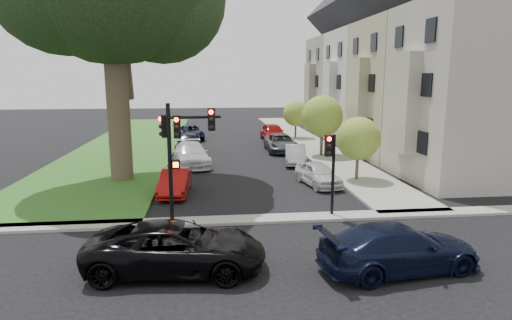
{
  "coord_description": "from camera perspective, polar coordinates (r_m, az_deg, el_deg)",
  "views": [
    {
      "loc": [
        -2.25,
        -14.92,
        5.88
      ],
      "look_at": [
        0.0,
        5.0,
        2.0
      ],
      "focal_mm": 30.0,
      "sensor_mm": 36.0,
      "label": 1
    }
  ],
  "objects": [
    {
      "name": "small_tree_c",
      "position": [
        41.61,
        5.33,
        6.19
      ],
      "size": [
        2.47,
        2.47,
        3.7
      ],
      "color": "#392C1B",
      "rests_on": "ground"
    },
    {
      "name": "car_parked_7",
      "position": [
        34.82,
        -9.04,
        2.35
      ],
      "size": [
        2.13,
        4.54,
        1.5
      ],
      "primitive_type": "imported",
      "rotation": [
        0.0,
        0.0,
        -0.08
      ],
      "color": "black",
      "rests_on": "ground"
    },
    {
      "name": "grass_strip",
      "position": [
        39.93,
        -16.11,
        2.14
      ],
      "size": [
        8.0,
        44.0,
        0.12
      ],
      "primitive_type": "cube",
      "color": "#2E5E20",
      "rests_on": "ground"
    },
    {
      "name": "house_c",
      "position": [
        40.68,
        15.08,
        12.07
      ],
      "size": [
        7.7,
        7.55,
        15.97
      ],
      "color": "#BAB4AA",
      "rests_on": "ground"
    },
    {
      "name": "sidewalk_cross",
      "position": [
        18.04,
        1.08,
        -7.87
      ],
      "size": [
        60.0,
        1.0,
        0.12
      ],
      "primitive_type": "cube",
      "color": "gray",
      "rests_on": "ground"
    },
    {
      "name": "house_a",
      "position": [
        27.25,
        26.83,
        12.02
      ],
      "size": [
        7.7,
        7.55,
        15.97
      ],
      "color": "#9C9A8D",
      "rests_on": "ground"
    },
    {
      "name": "small_tree_b",
      "position": [
        32.22,
        8.83,
        5.8
      ],
      "size": [
        3.06,
        3.06,
        4.6
      ],
      "color": "#392C1B",
      "rests_on": "ground"
    },
    {
      "name": "ground",
      "position": [
        16.2,
        2.02,
        -10.34
      ],
      "size": [
        140.0,
        140.0,
        0.0
      ],
      "primitive_type": "plane",
      "color": "black",
      "rests_on": "ground"
    },
    {
      "name": "car_parked_3",
      "position": [
        40.54,
        2.25,
        3.75
      ],
      "size": [
        2.14,
        4.81,
        1.61
      ],
      "primitive_type": "imported",
      "rotation": [
        0.0,
        0.0,
        0.05
      ],
      "color": "maroon",
      "rests_on": "ground"
    },
    {
      "name": "car_cross_far",
      "position": [
        14.1,
        18.53,
        -11.05
      ],
      "size": [
        5.29,
        2.75,
        1.47
      ],
      "primitive_type": "imported",
      "rotation": [
        0.0,
        0.0,
        1.71
      ],
      "color": "black",
      "rests_on": "ground"
    },
    {
      "name": "small_tree_a",
      "position": [
        24.9,
        13.48,
        2.79
      ],
      "size": [
        2.48,
        2.48,
        3.72
      ],
      "color": "#392C1B",
      "rests_on": "ground"
    },
    {
      "name": "car_cross_near",
      "position": [
        13.57,
        -10.53,
        -11.42
      ],
      "size": [
        5.64,
        2.95,
        1.51
      ],
      "primitive_type": "imported",
      "rotation": [
        0.0,
        0.0,
        1.49
      ],
      "color": "black",
      "rests_on": "ground"
    },
    {
      "name": "car_parked_5",
      "position": [
        22.19,
        -10.71,
        -2.9
      ],
      "size": [
        1.59,
        3.97,
        1.28
      ],
      "primitive_type": "imported",
      "rotation": [
        0.0,
        0.0,
        -0.06
      ],
      "color": "maroon",
      "rests_on": "ground"
    },
    {
      "name": "house_d",
      "position": [
        47.75,
        11.74,
        11.99
      ],
      "size": [
        7.7,
        7.55,
        15.97
      ],
      "color": "gray",
      "rests_on": "ground"
    },
    {
      "name": "sidewalk_right",
      "position": [
        40.37,
        6.52,
        2.59
      ],
      "size": [
        3.5,
        44.0,
        0.12
      ],
      "primitive_type": "cube",
      "color": "gray",
      "rests_on": "ground"
    },
    {
      "name": "traffic_signal_secondary",
      "position": [
        18.18,
        9.94,
        0.01
      ],
      "size": [
        0.46,
        0.37,
        3.56
      ],
      "color": "black",
      "rests_on": "ground"
    },
    {
      "name": "car_parked_0",
      "position": [
        23.83,
        8.3,
        -1.84
      ],
      "size": [
        2.2,
        4.03,
        1.3
      ],
      "primitive_type": "imported",
      "rotation": [
        0.0,
        0.0,
        0.18
      ],
      "color": "silver",
      "rests_on": "ground"
    },
    {
      "name": "car_parked_6",
      "position": [
        29.2,
        -8.62,
        0.74
      ],
      "size": [
        2.91,
        5.54,
        1.53
      ],
      "primitive_type": "imported",
      "rotation": [
        0.0,
        0.0,
        0.15
      ],
      "color": "silver",
      "rests_on": "ground"
    },
    {
      "name": "car_parked_1",
      "position": [
        29.58,
        5.27,
        0.72
      ],
      "size": [
        2.0,
        4.11,
        1.3
      ],
      "primitive_type": "imported",
      "rotation": [
        0.0,
        0.0,
        -0.17
      ],
      "color": "#999BA0",
      "rests_on": "ground"
    },
    {
      "name": "car_parked_8",
      "position": [
        41.75,
        -8.71,
        3.67
      ],
      "size": [
        2.95,
        5.17,
        1.36
      ],
      "primitive_type": "imported",
      "rotation": [
        0.0,
        0.0,
        0.15
      ],
      "color": "black",
      "rests_on": "ground"
    },
    {
      "name": "car_parked_2",
      "position": [
        34.47,
        3.33,
        2.28
      ],
      "size": [
        2.41,
        5.05,
        1.39
      ],
      "primitive_type": "imported",
      "rotation": [
        0.0,
        0.0,
        -0.02
      ],
      "color": "#3F4247",
      "rests_on": "ground"
    },
    {
      "name": "house_b",
      "position": [
        33.8,
        19.79,
        12.11
      ],
      "size": [
        7.7,
        7.55,
        15.97
      ],
      "color": "gray",
      "rests_on": "ground"
    },
    {
      "name": "traffic_signal_main",
      "position": [
        17.38,
        -10.23,
        2.49
      ],
      "size": [
        2.39,
        0.62,
        4.89
      ],
      "color": "black",
      "rests_on": "ground"
    }
  ]
}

